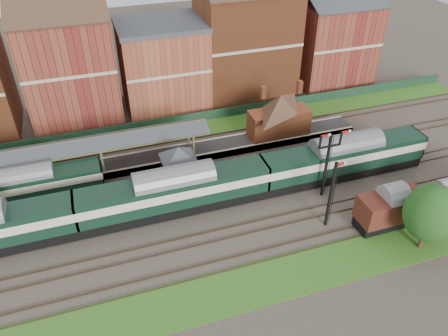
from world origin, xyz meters
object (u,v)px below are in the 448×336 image
object	(u,v)px
dmu_train	(175,192)
platform_railcar	(23,187)
goods_van_a	(390,208)
signal_box	(180,168)
semaphore_bracket	(327,161)

from	to	relation	value
dmu_train	platform_railcar	bearing A→B (deg)	157.11
goods_van_a	signal_box	bearing A→B (deg)	147.12
platform_railcar	signal_box	bearing A→B (deg)	-11.01
goods_van_a	semaphore_bracket	bearing A→B (deg)	121.02
semaphore_bracket	dmu_train	xyz separation A→B (m)	(-16.34, 2.50, -1.92)
signal_box	semaphore_bracket	xyz separation A→B (m)	(15.04, -5.75, 1.44)
semaphore_bracket	dmu_train	distance (m)	16.64
signal_box	semaphore_bracket	size ratio (longest dim) A/B	0.73
signal_box	dmu_train	bearing A→B (deg)	-111.82
semaphore_bracket	platform_railcar	size ratio (longest dim) A/B	0.48
dmu_train	platform_railcar	world-z (taller)	dmu_train
signal_box	platform_railcar	size ratio (longest dim) A/B	0.35
signal_box	goods_van_a	size ratio (longest dim) A/B	0.90
platform_railcar	goods_van_a	distance (m)	38.87
dmu_train	semaphore_bracket	bearing A→B (deg)	-8.70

